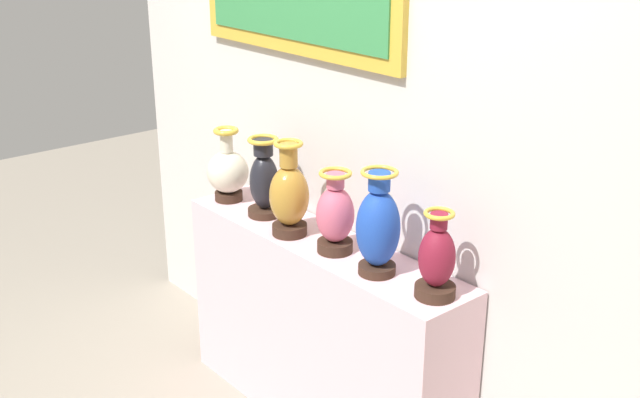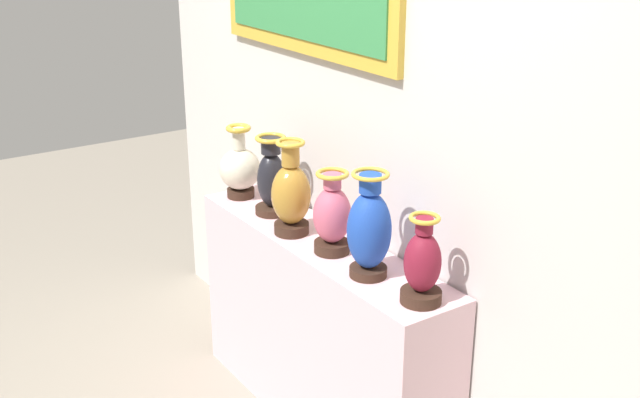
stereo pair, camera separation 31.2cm
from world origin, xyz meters
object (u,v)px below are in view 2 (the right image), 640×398
at_px(vase_sapphire, 369,230).
at_px(vase_onyx, 271,178).
at_px(vase_ivory, 240,168).
at_px(vase_ochre, 291,194).
at_px(vase_burgundy, 422,266).
at_px(vase_rose, 332,216).

bearing_deg(vase_sapphire, vase_onyx, 178.03).
relative_size(vase_ivory, vase_sapphire, 0.85).
bearing_deg(vase_onyx, vase_ochre, -11.28).
relative_size(vase_ochre, vase_burgundy, 1.25).
relative_size(vase_ivory, vase_rose, 1.03).
xyz_separation_m(vase_onyx, vase_burgundy, (0.98, 0.00, -0.02)).
distance_m(vase_ochre, vase_rose, 0.25).
bearing_deg(vase_sapphire, vase_ivory, 179.43).
bearing_deg(vase_ochre, vase_onyx, 168.72).
bearing_deg(vase_ochre, vase_ivory, 176.33).
height_order(vase_ivory, vase_rose, vase_ivory).
distance_m(vase_rose, vase_sapphire, 0.25).
height_order(vase_rose, vase_burgundy, vase_rose).
bearing_deg(vase_ivory, vase_onyx, 3.39).
bearing_deg(vase_sapphire, vase_burgundy, 5.80).
height_order(vase_ivory, vase_burgundy, vase_ivory).
relative_size(vase_ochre, vase_sapphire, 0.99).
distance_m(vase_ivory, vase_ochre, 0.49).
height_order(vase_onyx, vase_ochre, vase_ochre).
bearing_deg(vase_burgundy, vase_onyx, -179.91).
bearing_deg(vase_burgundy, vase_ivory, -179.23).
bearing_deg(vase_sapphire, vase_rose, 177.79).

